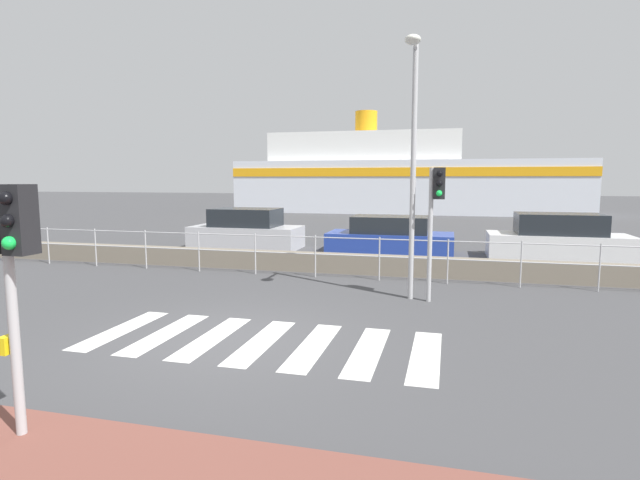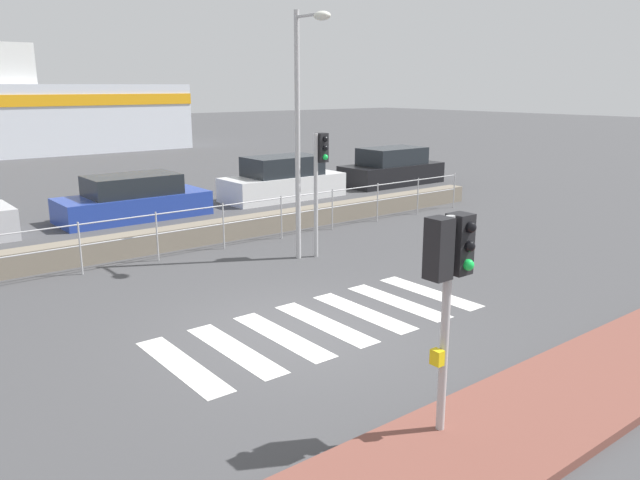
{
  "view_description": "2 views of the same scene",
  "coord_description": "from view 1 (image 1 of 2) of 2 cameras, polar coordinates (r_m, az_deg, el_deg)",
  "views": [
    {
      "loc": [
        3.54,
        -7.58,
        2.72
      ],
      "look_at": [
        1.06,
        2.0,
        1.5
      ],
      "focal_mm": 28.0,
      "sensor_mm": 36.0,
      "label": 1
    },
    {
      "loc": [
        -5.82,
        -7.94,
        4.02
      ],
      "look_at": [
        1.26,
        1.0,
        1.2
      ],
      "focal_mm": 35.0,
      "sensor_mm": 36.0,
      "label": 2
    }
  ],
  "objects": [
    {
      "name": "parked_car_blue",
      "position": [
        18.46,
        8.0,
        0.3
      ],
      "size": [
        4.54,
        1.88,
        1.36
      ],
      "color": "#233D9E",
      "rests_on": "ground_plane"
    },
    {
      "name": "seawall",
      "position": [
        14.68,
        0.35,
        -2.58
      ],
      "size": [
        23.69,
        0.55,
        0.54
      ],
      "color": "slate",
      "rests_on": "ground_plane"
    },
    {
      "name": "sidewalk_brick",
      "position": [
        5.63,
        -29.28,
        -22.1
      ],
      "size": [
        24.0,
        1.8,
        0.12
      ],
      "color": "brown",
      "rests_on": "ground_plane"
    },
    {
      "name": "parked_car_white",
      "position": [
        18.69,
        25.56,
        0.01
      ],
      "size": [
        4.55,
        1.81,
        1.56
      ],
      "color": "silver",
      "rests_on": "ground_plane"
    },
    {
      "name": "ground_plane",
      "position": [
        8.8,
        -10.18,
        -11.1
      ],
      "size": [
        160.0,
        160.0,
        0.0
      ],
      "primitive_type": "plane",
      "color": "#424244"
    },
    {
      "name": "traffic_light_far",
      "position": [
        11.14,
        13.09,
        4.02
      ],
      "size": [
        0.34,
        0.32,
        2.96
      ],
      "color": "#B2B2B5",
      "rests_on": "ground_plane"
    },
    {
      "name": "traffic_light_near",
      "position": [
        5.77,
        -32.14,
        -0.42
      ],
      "size": [
        0.58,
        0.41,
        2.67
      ],
      "color": "#B2B2B5",
      "rests_on": "ground_plane"
    },
    {
      "name": "harbor_fence",
      "position": [
        13.77,
        -0.54,
        -1.11
      ],
      "size": [
        21.36,
        0.04,
        1.18
      ],
      "color": "#B2B2B5",
      "rests_on": "ground_plane"
    },
    {
      "name": "crosswalk",
      "position": [
        8.59,
        -6.72,
        -11.46
      ],
      "size": [
        5.85,
        2.4,
        0.01
      ],
      "color": "silver",
      "rests_on": "ground_plane"
    },
    {
      "name": "parked_car_silver",
      "position": [
        19.9,
        -8.44,
        1.02
      ],
      "size": [
        4.3,
        1.9,
        1.56
      ],
      "color": "#BCBCC1",
      "rests_on": "ground_plane"
    },
    {
      "name": "ferry_boat",
      "position": [
        41.65,
        8.78,
        6.95
      ],
      "size": [
        27.13,
        7.17,
        8.2
      ],
      "color": "silver",
      "rests_on": "ground_plane"
    },
    {
      "name": "streetlamp",
      "position": [
        11.13,
        10.59,
        11.12
      ],
      "size": [
        0.32,
        1.18,
        5.65
      ],
      "color": "#B2B2B5",
      "rests_on": "ground_plane"
    }
  ]
}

